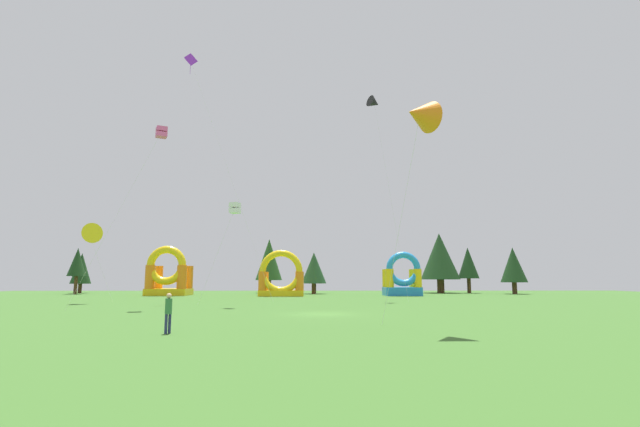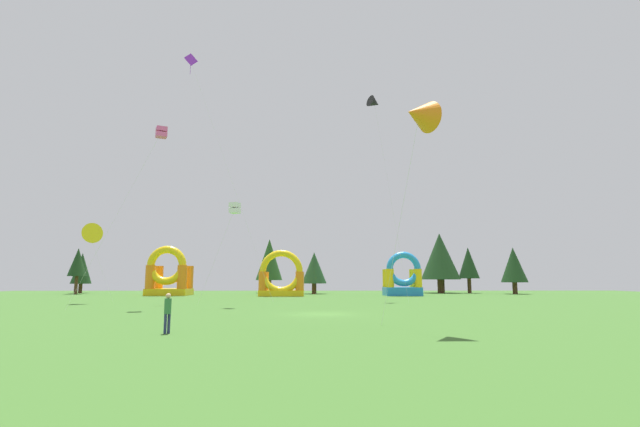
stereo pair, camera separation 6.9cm
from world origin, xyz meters
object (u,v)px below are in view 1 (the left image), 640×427
inflatable_blue_arch (402,280)px  inflatable_red_slide (168,277)px  kite_yellow_delta (89,234)px  kite_black_delta (374,103)px  person_near_camera (168,309)px  inflatable_orange_dome (281,280)px  kite_white_box (235,208)px  kite_pink_box (161,133)px  kite_orange_delta (420,115)px  kite_purple_diamond (191,63)px

inflatable_blue_arch → inflatable_red_slide: bearing=177.5°
kite_yellow_delta → kite_black_delta: bearing=12.6°
kite_black_delta → person_near_camera: (-14.14, -32.46, -22.85)m
inflatable_orange_dome → person_near_camera: bearing=-92.9°
kite_white_box → inflatable_orange_dome: size_ratio=1.45×
kite_white_box → inflatable_blue_arch: kite_white_box is taller
kite_pink_box → kite_orange_delta: size_ratio=1.36×
kite_purple_diamond → kite_orange_delta: 38.14m
person_near_camera → inflatable_orange_dome: bearing=-136.4°
inflatable_blue_arch → kite_pink_box: bearing=-134.5°
kite_black_delta → inflatable_orange_dome: bearing=138.0°
person_near_camera → inflatable_red_slide: (-14.48, 46.14, 1.54)m
kite_purple_diamond → kite_orange_delta: size_ratio=2.43×
inflatable_red_slide → inflatable_orange_dome: bearing=-10.0°
kite_pink_box → inflatable_red_slide: kite_pink_box is taller
kite_purple_diamond → kite_orange_delta: (19.67, -28.16, -16.57)m
kite_yellow_delta → inflatable_orange_dome: (18.52, 17.57, -4.75)m
kite_black_delta → kite_white_box: kite_black_delta is taller
kite_yellow_delta → kite_black_delta: kite_black_delta is taller
kite_pink_box → person_near_camera: 23.84m
inflatable_orange_dome → kite_purple_diamond: bearing=-124.7°
kite_pink_box → kite_purple_diamond: bearing=94.1°
kite_yellow_delta → person_near_camera: size_ratio=4.44×
kite_black_delta → inflatable_orange_dome: kite_black_delta is taller
person_near_camera → kite_yellow_delta: bearing=-101.0°
kite_black_delta → person_near_camera: kite_black_delta is taller
kite_black_delta → inflatable_red_slide: size_ratio=3.48×
kite_orange_delta → inflatable_red_slide: kite_orange_delta is taller
kite_yellow_delta → kite_orange_delta: bearing=-41.2°
kite_yellow_delta → kite_white_box: size_ratio=0.87×
kite_purple_diamond → inflatable_blue_arch: (27.10, 15.67, -25.12)m
kite_purple_diamond → inflatable_orange_dome: kite_purple_diamond is taller
person_near_camera → inflatable_red_slide: 48.38m
kite_yellow_delta → inflatable_orange_dome: 25.97m
inflatable_blue_arch → inflatable_red_slide: size_ratio=0.87×
inflatable_orange_dome → inflatable_red_slide: bearing=170.0°
kite_yellow_delta → inflatable_orange_dome: kite_yellow_delta is taller
kite_yellow_delta → inflatable_red_slide: bearing=84.8°
inflatable_red_slide → kite_white_box: bearing=-62.2°
kite_pink_box → kite_orange_delta: kite_pink_box is taller
inflatable_orange_dome → kite_white_box: bearing=-96.4°
kite_yellow_delta → inflatable_red_slide: size_ratio=1.13×
kite_purple_diamond → inflatable_red_slide: bearing=111.7°
kite_purple_diamond → inflatable_orange_dome: (9.83, 14.21, -25.09)m
kite_yellow_delta → inflatable_red_slide: (1.86, 20.50, -4.34)m
inflatable_red_slide → kite_black_delta: bearing=-25.6°
kite_yellow_delta → inflatable_blue_arch: size_ratio=1.29×
kite_white_box → kite_orange_delta: (12.50, -18.77, 1.96)m
kite_white_box → person_near_camera: size_ratio=5.12×
kite_black_delta → person_near_camera: 42.14m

